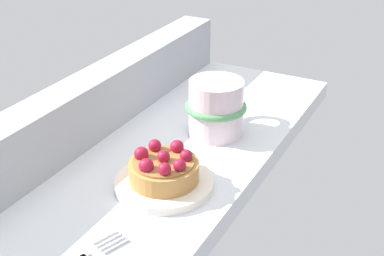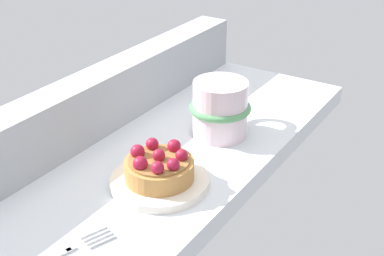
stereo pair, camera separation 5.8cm
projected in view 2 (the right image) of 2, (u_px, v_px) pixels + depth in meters
The scene contains 5 objects.
ground_plane at pixel (150, 166), 81.46cm from camera, with size 81.97×30.99×3.16cm, color silver.
window_rail_back at pixel (83, 109), 84.51cm from camera, with size 80.33×5.90×9.45cm, color #9EA3A8.
dessert_plate at pixel (160, 182), 73.81cm from camera, with size 13.46×13.46×1.17cm.
raspberry_tart at pixel (159, 167), 72.71cm from camera, with size 9.42×9.42×4.47cm.
coffee_mug at pixel (221, 108), 85.22cm from camera, with size 13.15×9.74×9.04cm.
Camera 2 is at (-55.35, -42.65, 41.14)cm, focal length 50.94 mm.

